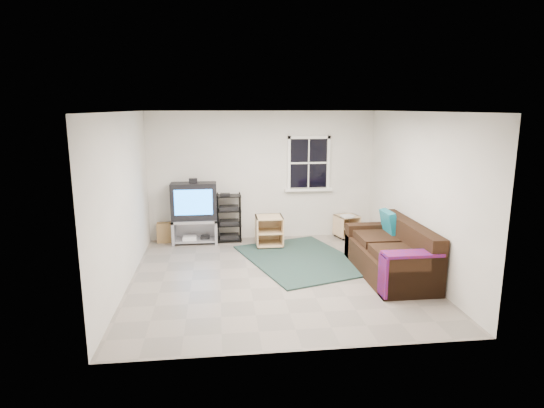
{
  "coord_description": "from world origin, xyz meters",
  "views": [
    {
      "loc": [
        -0.89,
        -6.83,
        2.66
      ],
      "look_at": [
        -0.03,
        0.4,
        1.11
      ],
      "focal_mm": 30.0,
      "sensor_mm": 36.0,
      "label": 1
    }
  ],
  "objects": [
    {
      "name": "tv_unit",
      "position": [
        -1.38,
        2.05,
        0.72
      ],
      "size": [
        0.89,
        0.44,
        1.31
      ],
      "color": "#9FA0A7",
      "rests_on": "ground"
    },
    {
      "name": "av_rack",
      "position": [
        -0.7,
        2.1,
        0.43
      ],
      "size": [
        0.49,
        0.36,
        0.98
      ],
      "color": "black",
      "rests_on": "ground"
    },
    {
      "name": "room",
      "position": [
        0.95,
        2.27,
        1.48
      ],
      "size": [
        4.6,
        4.62,
        4.6
      ],
      "color": "gray",
      "rests_on": "ground"
    },
    {
      "name": "shag_rug",
      "position": [
        0.54,
        0.76,
        0.01
      ],
      "size": [
        2.35,
        2.77,
        0.03
      ],
      "primitive_type": "cube",
      "rotation": [
        0.0,
        0.0,
        0.31
      ],
      "color": "black",
      "rests_on": "ground"
    },
    {
      "name": "side_table_left",
      "position": [
        0.06,
        1.66,
        0.32
      ],
      "size": [
        0.51,
        0.51,
        0.61
      ],
      "rotation": [
        0.0,
        0.0,
        0.0
      ],
      "color": "#D8B285",
      "rests_on": "ground"
    },
    {
      "name": "sofa",
      "position": [
        1.86,
        -0.13,
        0.33
      ],
      "size": [
        0.91,
        2.05,
        0.94
      ],
      "color": "black",
      "rests_on": "ground"
    },
    {
      "name": "paper_bag",
      "position": [
        -2.0,
        2.16,
        0.2
      ],
      "size": [
        0.28,
        0.18,
        0.4
      ],
      "primitive_type": "cube",
      "rotation": [
        0.0,
        0.0,
        0.02
      ],
      "color": "olive",
      "rests_on": "ground"
    },
    {
      "name": "side_table_right",
      "position": [
        1.73,
        2.09,
        0.27
      ],
      "size": [
        0.52,
        0.52,
        0.49
      ],
      "rotation": [
        0.0,
        0.0,
        0.27
      ],
      "color": "#D8B285",
      "rests_on": "ground"
    }
  ]
}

